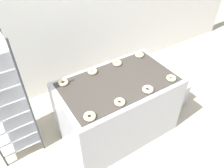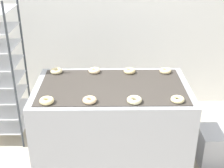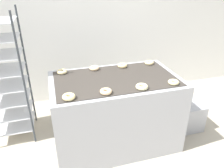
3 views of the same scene
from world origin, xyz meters
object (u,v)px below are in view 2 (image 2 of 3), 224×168
at_px(donut_near_left, 47,101).
at_px(donut_far_midleft, 94,71).
at_px(donut_near_midright, 134,100).
at_px(donut_far_midright, 130,71).
at_px(fryer_machine, 112,126).
at_px(donut_far_left, 56,71).
at_px(donut_far_right, 165,71).
at_px(donut_near_right, 178,99).
at_px(donut_near_midleft, 90,100).
at_px(glaze_bin, 214,146).

height_order(donut_near_left, donut_far_midleft, same).
relative_size(donut_near_midright, donut_far_midright, 1.07).
distance_m(fryer_machine, donut_near_left, 0.85).
distance_m(donut_far_left, donut_far_right, 1.19).
xyz_separation_m(donut_near_midright, donut_far_left, (-0.80, 0.67, -0.00)).
bearing_deg(donut_near_midright, donut_near_right, 1.25).
bearing_deg(donut_far_midleft, donut_near_midleft, -91.44).
bearing_deg(donut_far_midleft, donut_far_midright, -2.05).
bearing_deg(donut_near_midright, donut_far_right, 59.38).
bearing_deg(donut_near_right, donut_far_midright, 121.26).
bearing_deg(donut_near_left, donut_far_left, 91.25).
relative_size(donut_near_left, donut_far_left, 1.01).
bearing_deg(donut_near_midright, donut_far_midleft, 119.92).
relative_size(donut_near_left, donut_near_right, 1.06).
distance_m(fryer_machine, donut_far_midleft, 0.63).
height_order(donut_near_midright, donut_far_midright, donut_far_midright).
relative_size(donut_near_right, donut_far_midright, 0.98).
height_order(fryer_machine, donut_near_right, donut_near_right).
bearing_deg(donut_far_left, fryer_machine, -28.73).
relative_size(fryer_machine, donut_near_right, 12.46).
distance_m(donut_near_midleft, donut_near_right, 0.80).
height_order(donut_near_midleft, donut_near_midright, same).
height_order(donut_far_left, donut_far_right, same).
xyz_separation_m(donut_near_right, donut_far_midleft, (-0.78, 0.66, 0.00)).
relative_size(glaze_bin, donut_far_midleft, 3.12).
height_order(donut_near_midright, donut_far_midleft, same).
bearing_deg(donut_near_left, donut_far_right, 29.44).
bearing_deg(donut_far_midleft, fryer_machine, -60.61).
relative_size(donut_near_midright, donut_far_right, 1.08).
height_order(donut_near_midleft, donut_near_right, donut_near_midleft).
distance_m(donut_near_left, donut_far_right, 1.36).
relative_size(donut_near_left, donut_far_midleft, 1.03).
bearing_deg(donut_far_left, glaze_bin, -11.08).
height_order(glaze_bin, donut_near_right, donut_near_right).
bearing_deg(donut_near_midleft, donut_far_midleft, 88.56).
bearing_deg(donut_far_midright, donut_far_right, 0.37).
height_order(fryer_machine, donut_far_left, donut_far_left).
bearing_deg(donut_near_left, fryer_machine, 30.03).
height_order(glaze_bin, donut_near_midright, donut_near_midright).
distance_m(donut_near_midright, donut_far_midleft, 0.78).
distance_m(fryer_machine, donut_near_right, 0.84).
height_order(glaze_bin, donut_near_left, donut_near_left).
distance_m(fryer_machine, glaze_bin, 1.17).
relative_size(donut_near_right, donut_far_right, 0.98).
bearing_deg(fryer_machine, glaze_bin, -0.43).
bearing_deg(glaze_bin, donut_far_midright, 160.58).
bearing_deg(donut_near_midright, donut_far_midright, 90.22).
bearing_deg(glaze_bin, donut_near_right, -149.49).
bearing_deg(donut_near_midleft, donut_near_left, -178.91).
bearing_deg(fryer_machine, donut_near_midright, -59.56).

